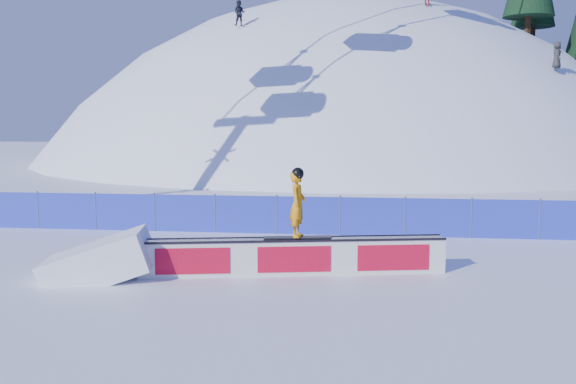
# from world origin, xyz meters

# --- Properties ---
(ground) EXTENTS (160.00, 160.00, 0.00)m
(ground) POSITION_xyz_m (0.00, 0.00, 0.00)
(ground) COLOR white
(ground) RESTS_ON ground
(snow_hill) EXTENTS (64.00, 64.00, 64.00)m
(snow_hill) POSITION_xyz_m (0.00, 42.00, -18.00)
(snow_hill) COLOR white
(snow_hill) RESTS_ON ground
(safety_fence) EXTENTS (22.05, 0.05, 1.30)m
(safety_fence) POSITION_xyz_m (0.00, 4.50, 0.60)
(safety_fence) COLOR #2535C1
(safety_fence) RESTS_ON ground
(rail_box) EXTENTS (7.12, 1.92, 0.86)m
(rail_box) POSITION_xyz_m (0.12, -0.71, 0.42)
(rail_box) COLOR silver
(rail_box) RESTS_ON ground
(snow_ramp) EXTENTS (2.76, 2.03, 1.56)m
(snow_ramp) POSITION_xyz_m (-4.27, -1.60, 0.00)
(snow_ramp) COLOR white
(snow_ramp) RESTS_ON ground
(snowboarder) EXTENTS (1.61, 0.60, 1.66)m
(snowboarder) POSITION_xyz_m (0.22, -0.68, 1.67)
(snowboarder) COLOR black
(snowboarder) RESTS_ON rail_box
(distant_skiers) EXTENTS (20.88, 9.63, 8.21)m
(distant_skiers) POSITION_xyz_m (1.94, 30.63, 11.44)
(distant_skiers) COLOR black
(distant_skiers) RESTS_ON ground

